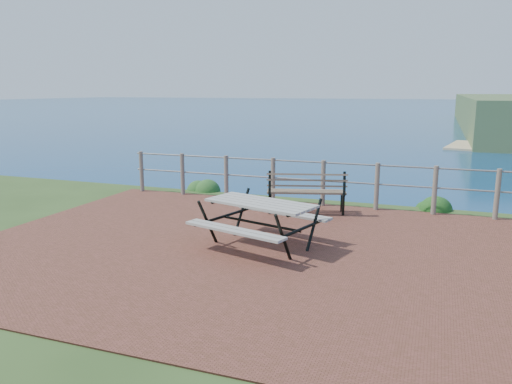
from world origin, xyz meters
TOP-DOWN VIEW (x-y plane):
  - ground at (0.00, 0.00)m, footprint 10.00×7.00m
  - ocean at (0.00, 200.00)m, footprint 1200.00×1200.00m
  - safety_railing at (0.00, 3.35)m, footprint 9.40×0.10m
  - picnic_table at (-0.30, 0.13)m, footprint 1.89×1.48m
  - park_bench at (-0.18, 2.58)m, footprint 1.66×0.83m
  - shrub_lip_west at (-3.33, 3.99)m, footprint 0.71×0.71m
  - shrub_lip_east at (2.24, 4.01)m, footprint 0.69×0.69m

SIDE VIEW (x-z plane):
  - ground at x=0.00m, z-range -0.06..0.06m
  - ocean at x=0.00m, z-range 0.00..0.00m
  - shrub_lip_west at x=-3.33m, z-range -0.21..0.21m
  - shrub_lip_east at x=2.24m, z-range -0.20..0.20m
  - picnic_table at x=-0.30m, z-range 0.10..0.85m
  - safety_railing at x=0.00m, z-range 0.07..1.07m
  - park_bench at x=-0.18m, z-range 0.14..1.05m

